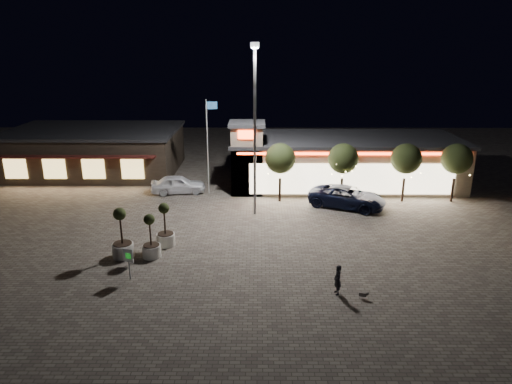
{
  "coord_description": "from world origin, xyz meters",
  "views": [
    {
      "loc": [
        2.31,
        -24.27,
        12.31
      ],
      "look_at": [
        2.1,
        6.0,
        2.4
      ],
      "focal_mm": 32.0,
      "sensor_mm": 36.0,
      "label": 1
    }
  ],
  "objects_px": {
    "pickup_truck": "(347,197)",
    "planter_left": "(151,244)",
    "pedestrian": "(338,280)",
    "white_sedan": "(178,184)",
    "valet_sign": "(129,258)",
    "planter_mid": "(122,242)"
  },
  "relations": [
    {
      "from": "white_sedan",
      "to": "valet_sign",
      "type": "bearing_deg",
      "value": 171.87
    },
    {
      "from": "planter_left",
      "to": "valet_sign",
      "type": "bearing_deg",
      "value": -101.69
    },
    {
      "from": "valet_sign",
      "to": "pickup_truck",
      "type": "bearing_deg",
      "value": 39.93
    },
    {
      "from": "pickup_truck",
      "to": "planter_left",
      "type": "xyz_separation_m",
      "value": [
        -13.38,
        -8.92,
        0.02
      ]
    },
    {
      "from": "pedestrian",
      "to": "planter_mid",
      "type": "distance_m",
      "value": 12.91
    },
    {
      "from": "pedestrian",
      "to": "planter_left",
      "type": "relative_size",
      "value": 0.58
    },
    {
      "from": "pedestrian",
      "to": "planter_left",
      "type": "height_order",
      "value": "planter_left"
    },
    {
      "from": "valet_sign",
      "to": "planter_mid",
      "type": "bearing_deg",
      "value": 112.73
    },
    {
      "from": "planter_left",
      "to": "valet_sign",
      "type": "height_order",
      "value": "planter_left"
    },
    {
      "from": "planter_left",
      "to": "white_sedan",
      "type": "bearing_deg",
      "value": 92.18
    },
    {
      "from": "pedestrian",
      "to": "planter_left",
      "type": "bearing_deg",
      "value": -120.7
    },
    {
      "from": "pedestrian",
      "to": "valet_sign",
      "type": "distance_m",
      "value": 11.17
    },
    {
      "from": "valet_sign",
      "to": "white_sedan",
      "type": "bearing_deg",
      "value": 89.61
    },
    {
      "from": "pedestrian",
      "to": "valet_sign",
      "type": "relative_size",
      "value": 0.89
    },
    {
      "from": "planter_left",
      "to": "planter_mid",
      "type": "height_order",
      "value": "planter_mid"
    },
    {
      "from": "pedestrian",
      "to": "planter_left",
      "type": "distance_m",
      "value": 11.31
    },
    {
      "from": "pickup_truck",
      "to": "white_sedan",
      "type": "height_order",
      "value": "pickup_truck"
    },
    {
      "from": "planter_left",
      "to": "pedestrian",
      "type": "bearing_deg",
      "value": -21.86
    },
    {
      "from": "planter_left",
      "to": "planter_mid",
      "type": "relative_size",
      "value": 0.87
    },
    {
      "from": "pickup_truck",
      "to": "pedestrian",
      "type": "height_order",
      "value": "pickup_truck"
    },
    {
      "from": "planter_mid",
      "to": "valet_sign",
      "type": "distance_m",
      "value": 2.97
    },
    {
      "from": "pedestrian",
      "to": "valet_sign",
      "type": "height_order",
      "value": "valet_sign"
    }
  ]
}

